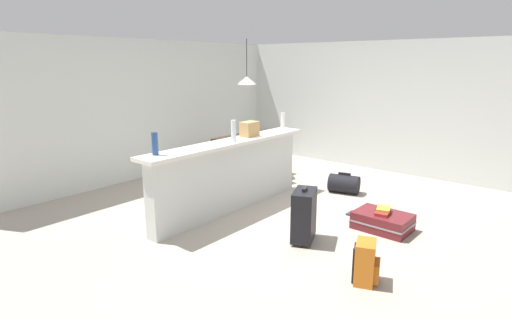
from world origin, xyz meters
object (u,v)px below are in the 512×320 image
bottle_blue (155,144)px  bottle_white (283,121)px  grocery_bag (250,129)px  book_stack (383,211)px  backpack_orange (366,263)px  duffel_bag_black (344,184)px  bottle_clear (234,131)px  pendant_lamp (247,80)px  suitcase_flat_maroon (382,221)px  dining_chair_near_partition (268,153)px  dining_table (247,142)px  suitcase_upright_black (304,215)px

bottle_blue → bottle_white: 2.47m
bottle_blue → grocery_bag: bearing=-1.8°
bottle_white → book_stack: (-0.55, -1.99, -0.91)m
backpack_orange → duffel_bag_black: bearing=32.0°
bottle_clear → grocery_bag: (0.43, 0.08, -0.04)m
pendant_lamp → backpack_orange: size_ratio=1.99×
suitcase_flat_maroon → backpack_orange: bearing=-163.6°
bottle_blue → dining_chair_near_partition: bottle_blue is taller
backpack_orange → grocery_bag: bearing=65.8°
dining_table → suitcase_flat_maroon: (-0.84, -3.03, -0.54)m
grocery_bag → bottle_white: bearing=-1.4°
bottle_blue → bottle_clear: (1.23, -0.13, 0.01)m
bottle_blue → suitcase_flat_maroon: size_ratio=0.33×
bottle_blue → suitcase_upright_black: 1.96m
dining_chair_near_partition → book_stack: size_ratio=2.95×
backpack_orange → book_stack: bearing=16.4°
bottle_blue → backpack_orange: size_ratio=0.65×
dining_table → suitcase_flat_maroon: bearing=-105.6°
duffel_bag_black → book_stack: 1.55m
bottle_white → pendant_lamp: pendant_lamp is taller
dining_chair_near_partition → backpack_orange: 3.60m
pendant_lamp → duffel_bag_black: pendant_lamp is taller
grocery_bag → dining_table: size_ratio=0.24×
grocery_bag → book_stack: (0.25, -2.01, -0.88)m
suitcase_flat_maroon → book_stack: bearing=-161.2°
dining_chair_near_partition → grocery_bag: bearing=-156.0°
bottle_blue → bottle_white: bottle_white is taller
grocery_bag → backpack_orange: size_ratio=0.62×
grocery_bag → book_stack: grocery_bag is taller
bottle_blue → book_stack: (1.92, -2.07, -0.90)m
pendant_lamp → backpack_orange: (-2.18, -3.41, -1.58)m
bottle_white → grocery_bag: bottle_white is taller
bottle_blue → book_stack: 2.96m
grocery_bag → backpack_orange: bearing=-114.2°
grocery_bag → dining_chair_near_partition: (1.06, 0.47, -0.62)m
bottle_blue → backpack_orange: bottle_blue is taller
suitcase_flat_maroon → dining_chair_near_partition: bearing=72.3°
bottle_clear → dining_table: (1.55, 1.10, -0.52)m
suitcase_upright_black → dining_table: bearing=53.9°
bottle_blue → dining_table: size_ratio=0.25×
bottle_clear → dining_table: size_ratio=0.27×
backpack_orange → bottle_clear: bearing=74.5°
grocery_bag → dining_table: bearing=42.4°
dining_chair_near_partition → suitcase_upright_black: bearing=-132.4°
grocery_bag → pendant_lamp: size_ratio=0.31×
dining_chair_near_partition → suitcase_flat_maroon: 2.64m
bottle_blue → suitcase_upright_black: size_ratio=0.41×
backpack_orange → suitcase_upright_black: bearing=67.2°
suitcase_upright_black → bottle_white: bearing=43.5°
suitcase_flat_maroon → suitcase_upright_black: 1.13m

